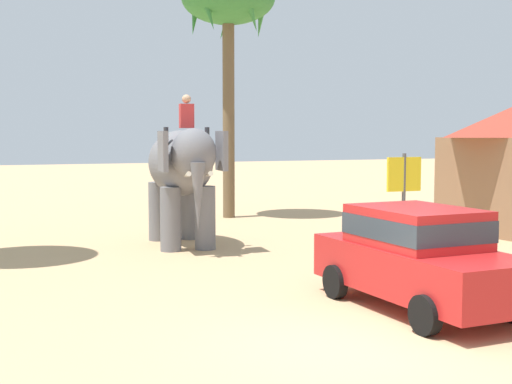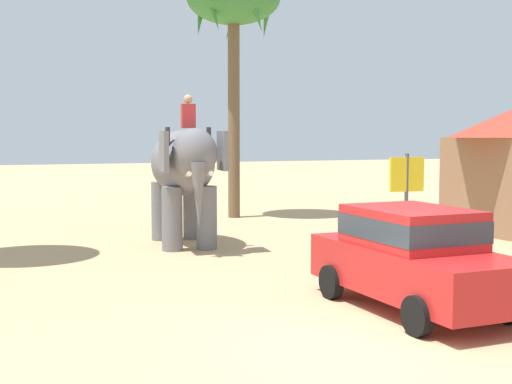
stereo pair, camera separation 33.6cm
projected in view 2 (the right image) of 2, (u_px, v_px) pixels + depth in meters
name	position (u px, v px, depth m)	size (l,w,h in m)	color
ground_plane	(347.00, 345.00, 9.83)	(120.00, 120.00, 0.00)	tan
car_sedan_foreground	(413.00, 255.00, 11.71)	(2.04, 4.18, 1.70)	red
elephant_with_mahout	(184.00, 170.00, 18.33)	(1.81, 3.93, 3.88)	slate
palm_tree_behind_elephant	(234.00, 5.00, 24.12)	(3.20, 3.20, 8.42)	brown
signboard_yellow	(407.00, 181.00, 18.59)	(1.00, 0.10, 2.40)	#4C4C51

